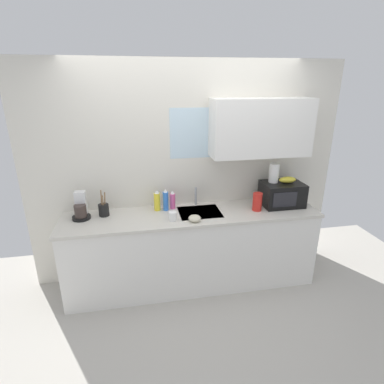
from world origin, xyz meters
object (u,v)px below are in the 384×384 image
Objects in this scene: dish_soap_bottle_pink at (173,200)px; utensil_crock at (104,210)px; microwave at (282,194)px; dish_soap_bottle_blue at (166,200)px; small_bowl at (195,218)px; mug_white at (173,216)px; coffee_maker at (81,209)px; cereal_canister at (257,202)px; dish_soap_bottle_yellow at (157,201)px; banana_bunch at (287,180)px; paper_towel_roll at (274,173)px.

dish_soap_bottle_pink is 0.71× the size of utensil_crock.
utensil_crock is at bearing 177.97° from microwave.
dish_soap_bottle_blue is 0.44m from small_bowl.
small_bowl is (0.93, -0.32, -0.04)m from utensil_crock.
mug_white is at bearing 164.74° from small_bowl.
coffee_maker is 1.91m from cereal_canister.
dish_soap_bottle_blue is 0.84× the size of utensil_crock.
coffee_maker is at bearing 178.47° from microwave.
utensil_crock is at bearing -175.88° from dish_soap_bottle_yellow.
microwave is 1.32m from mug_white.
microwave is 1.27m from dish_soap_bottle_pink.
paper_towel_roll is at bearing 161.57° from banana_bunch.
utensil_crock reaches higher than microwave.
banana_bunch is at bearing 14.38° from cereal_canister.
dish_soap_bottle_pink is (-1.31, 0.13, -0.21)m from banana_bunch.
dish_soap_bottle_yellow is (-0.18, -0.02, 0.01)m from dish_soap_bottle_pink.
paper_towel_roll is at bearing -2.63° from dish_soap_bottle_yellow.
coffee_maker reaches higher than dish_soap_bottle_yellow.
dish_soap_bottle_blue reaches higher than mug_white.
microwave is 4.84× the size of mug_white.
microwave is 2.24m from coffee_maker.
mug_white is (-0.96, -0.09, -0.05)m from cereal_canister.
coffee_maker is at bearing 165.24° from mug_white.
small_bowl is at bearing -15.26° from mug_white.
microwave is 1.55× the size of utensil_crock.
coffee_maker is 1.37× the size of cereal_canister.
paper_towel_roll is at bearing -2.11° from dish_soap_bottle_blue.
banana_bunch is at bearing -3.94° from dish_soap_bottle_blue.
dish_soap_bottle_pink is at bearing 82.88° from mug_white.
utensil_crock is (-0.75, -0.06, -0.03)m from dish_soap_bottle_pink.
dish_soap_bottle_pink is at bearing 165.97° from cereal_canister.
coffee_maker is 0.98m from dish_soap_bottle_pink.
banana_bunch is 2.11× the size of mug_white.
banana_bunch reaches higher than mug_white.
dish_soap_bottle_yellow reaches higher than mug_white.
microwave is at bearing 8.24° from mug_white.
microwave is at bearing -4.15° from dish_soap_bottle_blue.
cereal_canister is 1.57× the size of small_bowl.
dish_soap_bottle_yellow is at bearing -173.87° from dish_soap_bottle_pink.
utensil_crock is (-2.06, 0.07, -0.23)m from banana_bunch.
dish_soap_bottle_yellow is (-1.34, 0.06, -0.27)m from paper_towel_roll.
dish_soap_bottle_blue reaches higher than dish_soap_bottle_pink.
small_bowl is at bearing -18.94° from utensil_crock.
dish_soap_bottle_pink is at bearing 115.33° from small_bowl.
dish_soap_bottle_blue is (-1.39, 0.10, -0.19)m from banana_bunch.
coffee_maker is 0.90m from dish_soap_bottle_blue.
microwave is at bearing 16.17° from cereal_canister.
coffee_maker reaches higher than microwave.
paper_towel_roll is 2.32× the size of mug_white.
banana_bunch is at bearing -4.28° from dish_soap_bottle_yellow.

